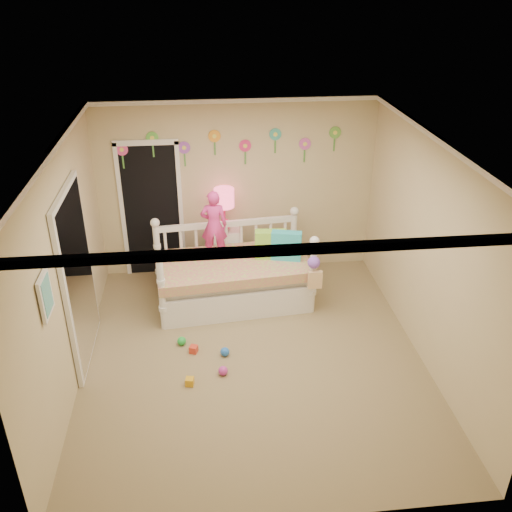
{
  "coord_description": "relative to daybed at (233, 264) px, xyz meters",
  "views": [
    {
      "loc": [
        -0.54,
        -5.35,
        4.19
      ],
      "look_at": [
        0.1,
        0.6,
        1.05
      ],
      "focal_mm": 39.04,
      "sensor_mm": 36.0,
      "label": 1
    }
  ],
  "objects": [
    {
      "name": "crown_molding",
      "position": [
        0.14,
        -1.3,
        2.0
      ],
      "size": [
        4.0,
        4.5,
        0.06
      ],
      "primitive_type": null,
      "color": "white",
      "rests_on": "ceiling"
    },
    {
      "name": "hanging_bag",
      "position": [
        1.0,
        -0.58,
        0.12
      ],
      "size": [
        0.2,
        0.16,
        0.36
      ],
      "primitive_type": null,
      "color": "beige",
      "rests_on": "daybed"
    },
    {
      "name": "table_lamp",
      "position": [
        -0.06,
        0.72,
        0.61
      ],
      "size": [
        0.29,
        0.29,
        0.64
      ],
      "color": "#DC1D60",
      "rests_on": "nightstand"
    },
    {
      "name": "mirror_closet",
      "position": [
        -1.82,
        -1.0,
        0.48
      ],
      "size": [
        0.07,
        1.3,
        2.1
      ],
      "primitive_type": "cube",
      "color": "white",
      "rests_on": "left_wall"
    },
    {
      "name": "floor",
      "position": [
        0.14,
        -1.3,
        -0.57
      ],
      "size": [
        4.0,
        4.5,
        0.01
      ],
      "primitive_type": "cube",
      "color": "#7F684C",
      "rests_on": "ground"
    },
    {
      "name": "nightstand",
      "position": [
        -0.06,
        0.72,
        -0.19
      ],
      "size": [
        0.5,
        0.41,
        0.76
      ],
      "primitive_type": "cube",
      "rotation": [
        0.0,
        0.0,
        0.16
      ],
      "color": "white",
      "rests_on": "floor"
    },
    {
      "name": "ceiling",
      "position": [
        0.14,
        -1.3,
        2.03
      ],
      "size": [
        4.0,
        4.5,
        0.01
      ],
      "primitive_type": "cube",
      "color": "white",
      "rests_on": "floor"
    },
    {
      "name": "flower_decals",
      "position": [
        0.05,
        0.94,
        1.37
      ],
      "size": [
        3.4,
        0.02,
        0.5
      ],
      "primitive_type": null,
      "color": "#B2668C",
      "rests_on": "back_wall"
    },
    {
      "name": "child",
      "position": [
        -0.23,
        0.11,
        0.55
      ],
      "size": [
        0.37,
        0.26,
        0.97
      ],
      "primitive_type": "imported",
      "rotation": [
        0.0,
        0.0,
        3.05
      ],
      "color": "#D73189",
      "rests_on": "daybed"
    },
    {
      "name": "left_wall",
      "position": [
        -1.86,
        -1.3,
        0.73
      ],
      "size": [
        0.01,
        4.5,
        2.6
      ],
      "primitive_type": "cube",
      "color": "tan",
      "rests_on": "floor"
    },
    {
      "name": "pillow_turquoise",
      "position": [
        0.73,
        -0.04,
        0.27
      ],
      "size": [
        0.42,
        0.23,
        0.4
      ],
      "primitive_type": "cube",
      "rotation": [
        0.0,
        0.0,
        -0.25
      ],
      "color": "#2ABAD2",
      "rests_on": "daybed"
    },
    {
      "name": "daybed",
      "position": [
        0.0,
        0.0,
        0.0
      ],
      "size": [
        2.19,
        1.32,
        1.13
      ],
      "primitive_type": null,
      "rotation": [
        0.0,
        0.0,
        0.1
      ],
      "color": "white",
      "rests_on": "floor"
    },
    {
      "name": "back_wall",
      "position": [
        0.14,
        0.95,
        0.73
      ],
      "size": [
        4.0,
        0.01,
        2.6
      ],
      "primitive_type": "cube",
      "color": "tan",
      "rests_on": "floor"
    },
    {
      "name": "closet_doorway",
      "position": [
        -1.11,
        0.93,
        0.47
      ],
      "size": [
        0.9,
        0.04,
        2.07
      ],
      "primitive_type": "cube",
      "color": "black",
      "rests_on": "back_wall"
    },
    {
      "name": "wall_picture",
      "position": [
        -1.83,
        -2.2,
        0.98
      ],
      "size": [
        0.05,
        0.34,
        0.42
      ],
      "primitive_type": "cube",
      "color": "white",
      "rests_on": "left_wall"
    },
    {
      "name": "right_wall",
      "position": [
        2.14,
        -1.3,
        0.73
      ],
      "size": [
        0.01,
        4.5,
        2.6
      ],
      "primitive_type": "cube",
      "color": "tan",
      "rests_on": "floor"
    },
    {
      "name": "toy_scatter",
      "position": [
        -0.51,
        -1.12,
        -0.51
      ],
      "size": [
        1.19,
        1.49,
        0.11
      ],
      "primitive_type": null,
      "rotation": [
        0.0,
        0.0,
        0.34
      ],
      "color": "#996666",
      "rests_on": "floor"
    },
    {
      "name": "pillow_lime",
      "position": [
        0.52,
        0.03,
        0.26
      ],
      "size": [
        0.43,
        0.19,
        0.4
      ],
      "primitive_type": "cube",
      "rotation": [
        0.0,
        0.0,
        -0.08
      ],
      "color": "#8CD942",
      "rests_on": "daybed"
    }
  ]
}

